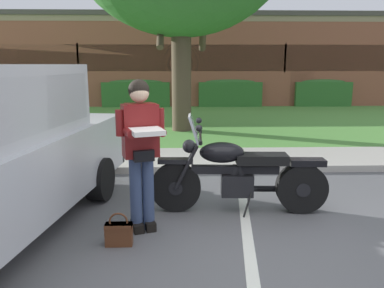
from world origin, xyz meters
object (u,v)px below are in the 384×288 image
object	(u,v)px
rider_person	(141,144)
brick_building	(182,61)
hedge_left	(43,93)
hedge_center_left	(137,92)
handbag	(119,232)
hedge_center_right	(229,92)
motorcycle	(245,175)
hedge_right	(321,92)

from	to	relation	value
rider_person	brick_building	size ratio (longest dim) A/B	0.07
hedge_left	hedge_center_left	xyz separation A→B (m)	(4.04, 0.00, 0.00)
rider_person	handbag	size ratio (longest dim) A/B	4.74
brick_building	hedge_center_left	bearing A→B (deg)	-109.38
handbag	hedge_center_right	world-z (taller)	hedge_center_right
rider_person	hedge_center_right	world-z (taller)	rider_person
hedge_center_right	handbag	bearing A→B (deg)	-102.14
hedge_left	brick_building	bearing A→B (deg)	43.17
motorcycle	hedge_center_right	size ratio (longest dim) A/B	0.82
hedge_center_left	hedge_right	world-z (taller)	same
rider_person	hedge_center_right	distance (m)	12.88
hedge_center_right	hedge_right	distance (m)	4.04
handbag	hedge_left	size ratio (longest dim) A/B	0.12
hedge_center_right	hedge_right	bearing A→B (deg)	-0.00
hedge_center_right	brick_building	distance (m)	6.17
hedge_left	hedge_right	distance (m)	12.13
rider_person	hedge_center_left	bearing A→B (deg)	96.63
hedge_center_left	hedge_center_right	world-z (taller)	same
hedge_center_left	hedge_center_right	xyz separation A→B (m)	(4.04, 0.00, 0.00)
motorcycle	hedge_center_right	xyz separation A→B (m)	(1.33, 12.09, 0.16)
hedge_left	hedge_right	size ratio (longest dim) A/B	1.21
handbag	brick_building	bearing A→B (deg)	87.72
hedge_right	hedge_left	bearing A→B (deg)	180.00
rider_person	handbag	distance (m)	0.97
hedge_left	motorcycle	bearing A→B (deg)	-60.82
hedge_center_right	rider_person	bearing A→B (deg)	-101.55
rider_person	hedge_right	distance (m)	14.25
motorcycle	rider_person	xyz separation A→B (m)	(-1.25, -0.52, 0.52)
handbag	hedge_center_left	distance (m)	13.06
hedge_center_left	brick_building	size ratio (longest dim) A/B	0.11
hedge_right	brick_building	world-z (taller)	brick_building
motorcycle	hedge_right	world-z (taller)	motorcycle
rider_person	hedge_center_right	size ratio (longest dim) A/B	0.63
hedge_center_right	hedge_right	size ratio (longest dim) A/B	1.11
rider_person	hedge_left	world-z (taller)	rider_person
motorcycle	hedge_center_right	world-z (taller)	motorcycle
rider_person	brick_building	distance (m)	18.31
motorcycle	rider_person	distance (m)	1.45
hedge_left	brick_building	distance (m)	8.39
motorcycle	handbag	xyz separation A→B (m)	(-1.46, -0.89, -0.34)
hedge_center_right	brick_building	bearing A→B (deg)	109.92
handbag	hedge_right	distance (m)	14.68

